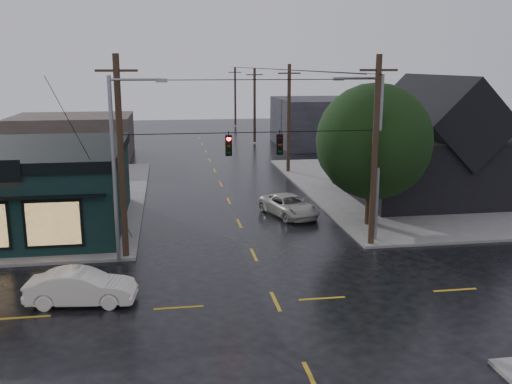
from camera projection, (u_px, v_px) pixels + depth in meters
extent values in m
plane|color=black|center=(275.00, 301.00, 23.71)|extent=(160.00, 160.00, 0.00)
cube|color=slate|center=(472.00, 185.00, 45.98)|extent=(28.00, 28.00, 0.15)
cube|color=black|center=(433.00, 165.00, 41.83)|extent=(12.00, 11.00, 4.50)
cylinder|color=black|center=(372.00, 196.00, 34.36)|extent=(0.70, 0.70, 3.49)
sphere|color=black|center=(374.00, 141.00, 33.63)|extent=(6.88, 6.88, 6.88)
cylinder|color=black|center=(252.00, 132.00, 28.59)|extent=(13.00, 0.04, 0.04)
cube|color=#3D342C|center=(73.00, 137.00, 59.67)|extent=(12.00, 10.00, 4.40)
cube|color=#242428|center=(336.00, 122.00, 68.87)|extent=(14.00, 12.00, 5.60)
imported|color=white|center=(81.00, 287.00, 23.33)|extent=(4.53, 2.00, 1.45)
imported|color=#BBB9AD|center=(289.00, 206.00, 36.94)|extent=(3.69, 5.35, 1.36)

